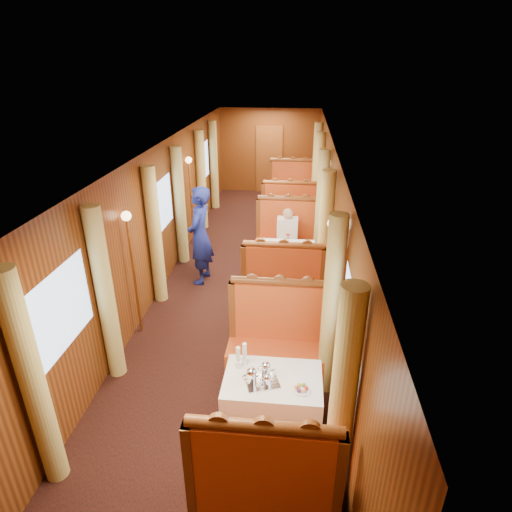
# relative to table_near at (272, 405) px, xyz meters

# --- Properties ---
(floor) EXTENTS (3.00, 12.00, 0.01)m
(floor) POSITION_rel_table_near_xyz_m (-0.75, 3.50, -0.38)
(floor) COLOR black
(floor) RESTS_ON ground
(ceiling) EXTENTS (3.00, 12.00, 0.01)m
(ceiling) POSITION_rel_table_near_xyz_m (-0.75, 3.50, 2.12)
(ceiling) COLOR silver
(ceiling) RESTS_ON wall_left
(wall_far) EXTENTS (3.00, 0.01, 2.50)m
(wall_far) POSITION_rel_table_near_xyz_m (-0.75, 9.50, 0.88)
(wall_far) COLOR brown
(wall_far) RESTS_ON floor
(wall_left) EXTENTS (0.01, 12.00, 2.50)m
(wall_left) POSITION_rel_table_near_xyz_m (-2.25, 3.50, 0.88)
(wall_left) COLOR brown
(wall_left) RESTS_ON floor
(wall_right) EXTENTS (0.01, 12.00, 2.50)m
(wall_right) POSITION_rel_table_near_xyz_m (0.75, 3.50, 0.88)
(wall_right) COLOR brown
(wall_right) RESTS_ON floor
(doorway_far) EXTENTS (0.80, 0.04, 2.00)m
(doorway_far) POSITION_rel_table_near_xyz_m (-0.75, 9.47, 0.62)
(doorway_far) COLOR brown
(doorway_far) RESTS_ON floor
(table_near) EXTENTS (1.05, 0.72, 0.75)m
(table_near) POSITION_rel_table_near_xyz_m (0.00, 0.00, 0.00)
(table_near) COLOR white
(table_near) RESTS_ON floor
(banquette_near_fwd) EXTENTS (1.30, 0.55, 1.34)m
(banquette_near_fwd) POSITION_rel_table_near_xyz_m (0.00, -1.01, 0.05)
(banquette_near_fwd) COLOR #B42914
(banquette_near_fwd) RESTS_ON floor
(banquette_near_aft) EXTENTS (1.30, 0.55, 1.34)m
(banquette_near_aft) POSITION_rel_table_near_xyz_m (0.00, 1.01, 0.05)
(banquette_near_aft) COLOR #B42914
(banquette_near_aft) RESTS_ON floor
(table_mid) EXTENTS (1.05, 0.72, 0.75)m
(table_mid) POSITION_rel_table_near_xyz_m (0.00, 3.50, 0.00)
(table_mid) COLOR white
(table_mid) RESTS_ON floor
(banquette_mid_fwd) EXTENTS (1.30, 0.55, 1.34)m
(banquette_mid_fwd) POSITION_rel_table_near_xyz_m (0.00, 2.49, 0.05)
(banquette_mid_fwd) COLOR #B42914
(banquette_mid_fwd) RESTS_ON floor
(banquette_mid_aft) EXTENTS (1.30, 0.55, 1.34)m
(banquette_mid_aft) POSITION_rel_table_near_xyz_m (0.00, 4.51, 0.05)
(banquette_mid_aft) COLOR #B42914
(banquette_mid_aft) RESTS_ON floor
(table_far) EXTENTS (1.05, 0.72, 0.75)m
(table_far) POSITION_rel_table_near_xyz_m (0.00, 7.00, 0.00)
(table_far) COLOR white
(table_far) RESTS_ON floor
(banquette_far_fwd) EXTENTS (1.30, 0.55, 1.34)m
(banquette_far_fwd) POSITION_rel_table_near_xyz_m (0.00, 5.99, 0.05)
(banquette_far_fwd) COLOR #B42914
(banquette_far_fwd) RESTS_ON floor
(banquette_far_aft) EXTENTS (1.30, 0.55, 1.34)m
(banquette_far_aft) POSITION_rel_table_near_xyz_m (0.00, 8.01, 0.05)
(banquette_far_aft) COLOR #B42914
(banquette_far_aft) RESTS_ON floor
(tea_tray) EXTENTS (0.41, 0.36, 0.01)m
(tea_tray) POSITION_rel_table_near_xyz_m (-0.11, -0.08, 0.38)
(tea_tray) COLOR silver
(tea_tray) RESTS_ON table_near
(teapot_left) EXTENTS (0.22, 0.19, 0.15)m
(teapot_left) POSITION_rel_table_near_xyz_m (-0.22, -0.10, 0.45)
(teapot_left) COLOR silver
(teapot_left) RESTS_ON tea_tray
(teapot_right) EXTENTS (0.16, 0.13, 0.12)m
(teapot_right) POSITION_rel_table_near_xyz_m (-0.05, -0.12, 0.43)
(teapot_right) COLOR silver
(teapot_right) RESTS_ON tea_tray
(teapot_back) EXTENTS (0.18, 0.14, 0.14)m
(teapot_back) POSITION_rel_table_near_xyz_m (-0.08, 0.03, 0.44)
(teapot_back) COLOR silver
(teapot_back) RESTS_ON tea_tray
(fruit_plate) EXTENTS (0.20, 0.20, 0.05)m
(fruit_plate) POSITION_rel_table_near_xyz_m (0.30, -0.15, 0.39)
(fruit_plate) COLOR white
(fruit_plate) RESTS_ON table_near
(cup_inboard) EXTENTS (0.08, 0.08, 0.26)m
(cup_inboard) POSITION_rel_table_near_xyz_m (-0.39, 0.14, 0.48)
(cup_inboard) COLOR white
(cup_inboard) RESTS_ON table_near
(cup_outboard) EXTENTS (0.08, 0.08, 0.26)m
(cup_outboard) POSITION_rel_table_near_xyz_m (-0.33, 0.22, 0.48)
(cup_outboard) COLOR white
(cup_outboard) RESTS_ON table_near
(rose_vase_mid) EXTENTS (0.06, 0.06, 0.36)m
(rose_vase_mid) POSITION_rel_table_near_xyz_m (0.03, 3.51, 0.55)
(rose_vase_mid) COLOR silver
(rose_vase_mid) RESTS_ON table_mid
(rose_vase_far) EXTENTS (0.06, 0.06, 0.36)m
(rose_vase_far) POSITION_rel_table_near_xyz_m (0.00, 6.98, 0.55)
(rose_vase_far) COLOR silver
(rose_vase_far) RESTS_ON table_far
(window_left_near) EXTENTS (0.01, 1.20, 0.90)m
(window_left_near) POSITION_rel_table_near_xyz_m (-2.24, 0.00, 1.07)
(window_left_near) COLOR #91ADD3
(window_left_near) RESTS_ON wall_left
(curtain_left_near_a) EXTENTS (0.22, 0.22, 2.35)m
(curtain_left_near_a) POSITION_rel_table_near_xyz_m (-2.13, -0.78, 0.80)
(curtain_left_near_a) COLOR #D9CB6F
(curtain_left_near_a) RESTS_ON floor
(curtain_left_near_b) EXTENTS (0.22, 0.22, 2.35)m
(curtain_left_near_b) POSITION_rel_table_near_xyz_m (-2.13, 0.78, 0.80)
(curtain_left_near_b) COLOR #D9CB6F
(curtain_left_near_b) RESTS_ON floor
(window_right_near) EXTENTS (0.01, 1.20, 0.90)m
(window_right_near) POSITION_rel_table_near_xyz_m (0.74, 0.00, 1.07)
(window_right_near) COLOR #91ADD3
(window_right_near) RESTS_ON wall_right
(curtain_right_near_a) EXTENTS (0.22, 0.22, 2.35)m
(curtain_right_near_a) POSITION_rel_table_near_xyz_m (0.63, -0.78, 0.80)
(curtain_right_near_a) COLOR #D9CB6F
(curtain_right_near_a) RESTS_ON floor
(curtain_right_near_b) EXTENTS (0.22, 0.22, 2.35)m
(curtain_right_near_b) POSITION_rel_table_near_xyz_m (0.63, 0.78, 0.80)
(curtain_right_near_b) COLOR #D9CB6F
(curtain_right_near_b) RESTS_ON floor
(window_left_mid) EXTENTS (0.01, 1.20, 0.90)m
(window_left_mid) POSITION_rel_table_near_xyz_m (-2.24, 3.50, 1.07)
(window_left_mid) COLOR #91ADD3
(window_left_mid) RESTS_ON wall_left
(curtain_left_mid_a) EXTENTS (0.22, 0.22, 2.35)m
(curtain_left_mid_a) POSITION_rel_table_near_xyz_m (-2.13, 2.72, 0.80)
(curtain_left_mid_a) COLOR #D9CB6F
(curtain_left_mid_a) RESTS_ON floor
(curtain_left_mid_b) EXTENTS (0.22, 0.22, 2.35)m
(curtain_left_mid_b) POSITION_rel_table_near_xyz_m (-2.13, 4.28, 0.80)
(curtain_left_mid_b) COLOR #D9CB6F
(curtain_left_mid_b) RESTS_ON floor
(window_right_mid) EXTENTS (0.01, 1.20, 0.90)m
(window_right_mid) POSITION_rel_table_near_xyz_m (0.74, 3.50, 1.07)
(window_right_mid) COLOR #91ADD3
(window_right_mid) RESTS_ON wall_right
(curtain_right_mid_a) EXTENTS (0.22, 0.22, 2.35)m
(curtain_right_mid_a) POSITION_rel_table_near_xyz_m (0.63, 2.72, 0.80)
(curtain_right_mid_a) COLOR #D9CB6F
(curtain_right_mid_a) RESTS_ON floor
(curtain_right_mid_b) EXTENTS (0.22, 0.22, 2.35)m
(curtain_right_mid_b) POSITION_rel_table_near_xyz_m (0.63, 4.28, 0.80)
(curtain_right_mid_b) COLOR #D9CB6F
(curtain_right_mid_b) RESTS_ON floor
(window_left_far) EXTENTS (0.01, 1.20, 0.90)m
(window_left_far) POSITION_rel_table_near_xyz_m (-2.24, 7.00, 1.07)
(window_left_far) COLOR #91ADD3
(window_left_far) RESTS_ON wall_left
(curtain_left_far_a) EXTENTS (0.22, 0.22, 2.35)m
(curtain_left_far_a) POSITION_rel_table_near_xyz_m (-2.13, 6.22, 0.80)
(curtain_left_far_a) COLOR #D9CB6F
(curtain_left_far_a) RESTS_ON floor
(curtain_left_far_b) EXTENTS (0.22, 0.22, 2.35)m
(curtain_left_far_b) POSITION_rel_table_near_xyz_m (-2.13, 7.78, 0.80)
(curtain_left_far_b) COLOR #D9CB6F
(curtain_left_far_b) RESTS_ON floor
(window_right_far) EXTENTS (0.01, 1.20, 0.90)m
(window_right_far) POSITION_rel_table_near_xyz_m (0.74, 7.00, 1.07)
(window_right_far) COLOR #91ADD3
(window_right_far) RESTS_ON wall_right
(curtain_right_far_a) EXTENTS (0.22, 0.22, 2.35)m
(curtain_right_far_a) POSITION_rel_table_near_xyz_m (0.63, 6.22, 0.80)
(curtain_right_far_a) COLOR #D9CB6F
(curtain_right_far_a) RESTS_ON floor
(curtain_right_far_b) EXTENTS (0.22, 0.22, 2.35)m
(curtain_right_far_b) POSITION_rel_table_near_xyz_m (0.63, 7.78, 0.80)
(curtain_right_far_b) COLOR #D9CB6F
(curtain_right_far_b) RESTS_ON floor
(sconce_left_fore) EXTENTS (0.14, 0.14, 1.95)m
(sconce_left_fore) POSITION_rel_table_near_xyz_m (-2.15, 1.75, 1.01)
(sconce_left_fore) COLOR #BF8C3F
(sconce_left_fore) RESTS_ON floor
(sconce_right_fore) EXTENTS (0.14, 0.14, 1.95)m
(sconce_right_fore) POSITION_rel_table_near_xyz_m (0.65, 1.75, 1.01)
(sconce_right_fore) COLOR #BF8C3F
(sconce_right_fore) RESTS_ON floor
(sconce_left_aft) EXTENTS (0.14, 0.14, 1.95)m
(sconce_left_aft) POSITION_rel_table_near_xyz_m (-2.15, 5.25, 1.01)
(sconce_left_aft) COLOR #BF8C3F
(sconce_left_aft) RESTS_ON floor
(sconce_right_aft) EXTENTS (0.14, 0.14, 1.95)m
(sconce_right_aft) POSITION_rel_table_near_xyz_m (0.65, 5.25, 1.01)
(sconce_right_aft) COLOR #BF8C3F
(sconce_right_aft) RESTS_ON floor
(steward) EXTENTS (0.49, 0.70, 1.83)m
(steward) POSITION_rel_table_near_xyz_m (-1.56, 3.45, 0.54)
(steward) COLOR navy
(steward) RESTS_ON floor
(passenger) EXTENTS (0.40, 0.44, 0.76)m
(passenger) POSITION_rel_table_near_xyz_m (-0.00, 4.22, 0.37)
(passenger) COLOR beige
(passenger) RESTS_ON banquette_mid_aft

